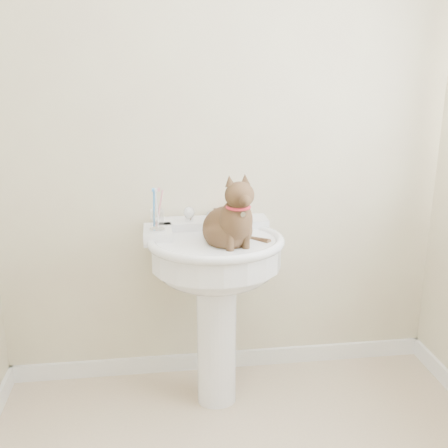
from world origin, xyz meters
name	(u,v)px	position (x,y,z in m)	size (l,w,h in m)	color
wall_back	(223,133)	(0.00, 1.10, 1.25)	(2.20, 0.00, 2.50)	beige
baseboard_back	(224,359)	(0.00, 1.09, 0.04)	(2.20, 0.02, 0.09)	white
pedestal_sink	(216,270)	(-0.07, 0.81, 0.67)	(0.62, 0.61, 0.86)	white
faucet	(212,213)	(-0.07, 0.96, 0.90)	(0.28, 0.12, 0.14)	silver
soap_bar	(223,213)	(-0.01, 1.05, 0.87)	(0.09, 0.06, 0.03)	#D8602A
toothbrush_cup	(157,219)	(-0.33, 0.86, 0.90)	(0.07, 0.07, 0.18)	silver
cat	(230,224)	(-0.02, 0.74, 0.91)	(0.24, 0.30, 0.44)	brown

